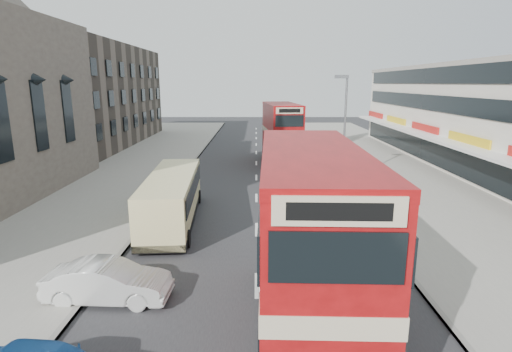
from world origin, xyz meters
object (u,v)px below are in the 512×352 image
(street_lamp, at_px, (344,121))
(car_right_c, at_px, (302,144))
(cyclist, at_px, (297,165))
(bus_main, at_px, (310,245))
(bus_second, at_px, (282,133))
(pedestrian_far, at_px, (336,148))
(car_right_a, at_px, (329,186))
(car_left_front, at_px, (108,282))
(pedestrian_near, at_px, (386,184))
(coach, at_px, (172,197))
(car_right_b, at_px, (316,164))

(street_lamp, relative_size, car_right_c, 1.82)
(cyclist, bearing_deg, street_lamp, -45.56)
(street_lamp, relative_size, bus_main, 0.80)
(bus_second, xyz_separation_m, pedestrian_far, (5.82, 3.10, -1.90))
(car_right_a, bearing_deg, car_right_c, 172.43)
(car_left_front, bearing_deg, pedestrian_far, -22.63)
(pedestrian_near, bearing_deg, bus_second, -71.75)
(street_lamp, height_order, coach, street_lamp)
(street_lamp, bearing_deg, bus_second, 116.72)
(street_lamp, bearing_deg, cyclist, 127.96)
(pedestrian_near, height_order, pedestrian_far, pedestrian_near)
(car_right_c, bearing_deg, pedestrian_near, 10.69)
(pedestrian_far, relative_size, cyclist, 0.83)
(street_lamp, bearing_deg, car_right_b, 105.34)
(pedestrian_near, bearing_deg, cyclist, -66.46)
(coach, bearing_deg, pedestrian_far, 53.58)
(bus_main, height_order, cyclist, bus_main)
(car_right_c, relative_size, cyclist, 2.19)
(bus_main, height_order, bus_second, bus_main)
(car_left_front, height_order, pedestrian_far, pedestrian_far)
(car_right_a, bearing_deg, cyclist, -175.92)
(car_right_c, distance_m, pedestrian_far, 4.88)
(bus_second, bearing_deg, pedestrian_far, -157.16)
(car_right_a, height_order, car_right_c, car_right_c)
(car_left_front, bearing_deg, street_lamp, -31.76)
(coach, xyz_separation_m, car_right_b, (9.86, 13.52, -0.90))
(street_lamp, distance_m, cyclist, 6.44)
(coach, height_order, car_right_a, coach)
(car_right_b, height_order, car_right_c, car_right_c)
(pedestrian_near, bearing_deg, car_right_c, -88.05)
(coach, height_order, car_right_c, coach)
(coach, xyz_separation_m, pedestrian_near, (13.14, 4.39, -0.41))
(car_left_front, bearing_deg, car_right_b, -22.88)
(bus_main, distance_m, car_right_b, 24.16)
(pedestrian_far, xyz_separation_m, cyclist, (-4.73, -7.39, -0.36))
(car_right_c, distance_m, cyclist, 11.37)
(pedestrian_far, bearing_deg, car_right_b, -118.97)
(pedestrian_near, distance_m, cyclist, 9.69)
(car_left_front, distance_m, car_right_a, 16.88)
(street_lamp, distance_m, coach, 14.59)
(car_right_b, relative_size, pedestrian_far, 2.48)
(car_right_c, bearing_deg, cyclist, -7.59)
(car_left_front, bearing_deg, pedestrian_near, -44.56)
(street_lamp, xyz_separation_m, car_right_c, (-1.30, 15.11, -4.03))
(pedestrian_near, bearing_deg, car_right_a, -20.56)
(car_left_front, relative_size, cyclist, 2.14)
(bus_main, distance_m, car_left_front, 7.43)
(coach, relative_size, cyclist, 4.70)
(bus_main, xyz_separation_m, coach, (-6.19, 10.25, -1.47))
(bus_second, height_order, car_left_front, bus_second)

